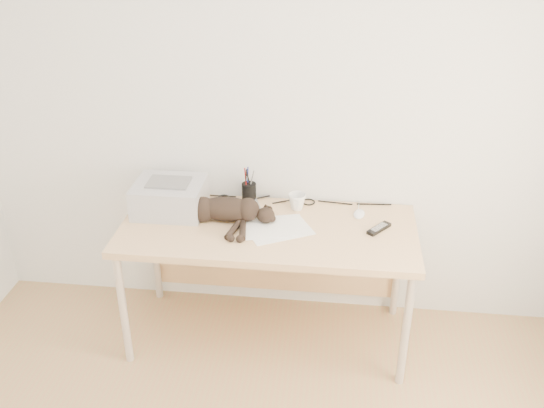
# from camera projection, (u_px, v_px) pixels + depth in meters

# --- Properties ---
(wall_back) EXTENTS (3.50, 0.00, 3.50)m
(wall_back) POSITION_uv_depth(u_px,v_px,m) (275.00, 106.00, 3.32)
(wall_back) COLOR silver
(wall_back) RESTS_ON floor
(desk) EXTENTS (1.60, 0.70, 0.74)m
(desk) POSITION_uv_depth(u_px,v_px,m) (270.00, 240.00, 3.40)
(desk) COLOR tan
(desk) RESTS_ON floor
(printer) EXTENTS (0.39, 0.33, 0.18)m
(printer) POSITION_uv_depth(u_px,v_px,m) (170.00, 197.00, 3.39)
(printer) COLOR #A7A7AC
(printer) RESTS_ON desk
(papers) EXTENTS (0.42, 0.36, 0.01)m
(papers) POSITION_uv_depth(u_px,v_px,m) (276.00, 228.00, 3.25)
(papers) COLOR white
(papers) RESTS_ON desk
(cat) EXTENTS (0.63, 0.29, 0.14)m
(cat) POSITION_uv_depth(u_px,v_px,m) (223.00, 211.00, 3.30)
(cat) COLOR black
(cat) RESTS_ON desk
(mug) EXTENTS (0.13, 0.13, 0.09)m
(mug) POSITION_uv_depth(u_px,v_px,m) (297.00, 202.00, 3.43)
(mug) COLOR white
(mug) RESTS_ON desk
(pen_cup) EXTENTS (0.08, 0.08, 0.21)m
(pen_cup) POSITION_uv_depth(u_px,v_px,m) (249.00, 192.00, 3.51)
(pen_cup) COLOR black
(pen_cup) RESTS_ON desk
(remote_grey) EXTENTS (0.10, 0.18, 0.02)m
(remote_grey) POSITION_uv_depth(u_px,v_px,m) (254.00, 203.00, 3.49)
(remote_grey) COLOR slate
(remote_grey) RESTS_ON desk
(remote_black) EXTENTS (0.14, 0.16, 0.02)m
(remote_black) POSITION_uv_depth(u_px,v_px,m) (379.00, 229.00, 3.24)
(remote_black) COLOR black
(remote_black) RESTS_ON desk
(mouse) EXTENTS (0.08, 0.12, 0.03)m
(mouse) POSITION_uv_depth(u_px,v_px,m) (359.00, 212.00, 3.38)
(mouse) COLOR white
(mouse) RESTS_ON desk
(cable_tangle) EXTENTS (1.36, 0.08, 0.01)m
(cable_tangle) POSITION_uv_depth(u_px,v_px,m) (274.00, 200.00, 3.53)
(cable_tangle) COLOR black
(cable_tangle) RESTS_ON desk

